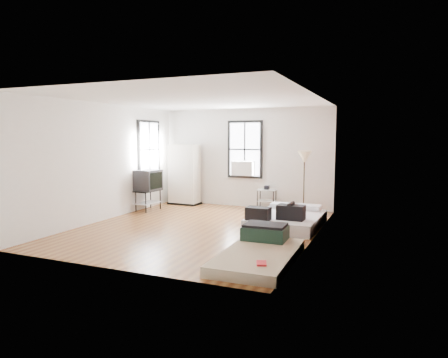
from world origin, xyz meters
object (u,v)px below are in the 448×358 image
at_px(side_table, 267,193).
at_px(tv_stand, 148,181).
at_px(wardrobe, 184,175).
at_px(floor_lamp, 304,160).
at_px(mattress_main, 286,219).
at_px(mattress_bare, 260,250).

bearing_deg(side_table, tv_stand, -155.11).
height_order(wardrobe, floor_lamp, wardrobe).
bearing_deg(mattress_main, wardrobe, 154.81).
bearing_deg(mattress_bare, side_table, 104.12).
xyz_separation_m(mattress_main, mattress_bare, (0.18, -2.49, -0.04)).
xyz_separation_m(mattress_main, floor_lamp, (0.02, 1.76, 1.23)).
height_order(side_table, tv_stand, tv_stand).
distance_m(mattress_main, side_table, 2.11).
bearing_deg(wardrobe, mattress_bare, -46.61).
distance_m(mattress_main, wardrobe, 4.02).
relative_size(mattress_main, side_table, 2.98).
height_order(mattress_bare, floor_lamp, floor_lamp).
bearing_deg(floor_lamp, tv_stand, -161.95).
bearing_deg(mattress_bare, mattress_main, 92.79).
xyz_separation_m(mattress_main, side_table, (-1.01, 1.83, 0.28)).
bearing_deg(tv_stand, mattress_bare, -32.34).
bearing_deg(side_table, wardrobe, -178.42).
height_order(side_table, floor_lamp, floor_lamp).
distance_m(wardrobe, side_table, 2.57).
relative_size(wardrobe, floor_lamp, 1.09).
bearing_deg(wardrobe, mattress_main, -24.19).
height_order(mattress_bare, side_table, side_table).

